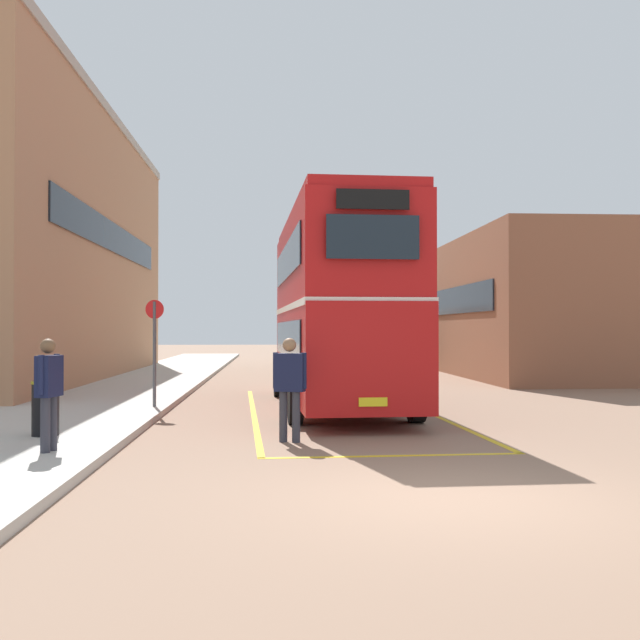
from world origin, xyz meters
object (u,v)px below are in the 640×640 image
object	(u,v)px
double_decker_bus	(336,306)
pedestrian_waiting_near	(49,386)
litter_bin	(46,408)
single_deck_bus	(357,334)
bus_stop_sign	(155,342)
pedestrian_boarding	(290,381)

from	to	relation	value
double_decker_bus	pedestrian_waiting_near	bearing A→B (deg)	-124.31
pedestrian_waiting_near	litter_bin	size ratio (longest dim) A/B	1.81
single_deck_bus	litter_bin	distance (m)	27.75
litter_bin	bus_stop_sign	bearing A→B (deg)	76.92
double_decker_bus	pedestrian_waiting_near	distance (m)	8.73
double_decker_bus	bus_stop_sign	xyz separation A→B (m)	(-4.32, -0.78, -0.87)
pedestrian_waiting_near	bus_stop_sign	world-z (taller)	bus_stop_sign
double_decker_bus	litter_bin	world-z (taller)	double_decker_bus
litter_bin	single_deck_bus	bearing A→B (deg)	72.52
double_decker_bus	bus_stop_sign	distance (m)	4.48
single_deck_bus	bus_stop_sign	world-z (taller)	single_deck_bus
single_deck_bus	pedestrian_boarding	world-z (taller)	single_deck_bus
pedestrian_boarding	pedestrian_waiting_near	world-z (taller)	pedestrian_waiting_near
pedestrian_waiting_near	bus_stop_sign	size ratio (longest dim) A/B	0.67
litter_bin	bus_stop_sign	size ratio (longest dim) A/B	0.37
single_deck_bus	pedestrian_waiting_near	xyz separation A→B (m)	(-7.78, -28.12, -0.54)
pedestrian_waiting_near	litter_bin	world-z (taller)	pedestrian_waiting_near
single_deck_bus	pedestrian_waiting_near	world-z (taller)	single_deck_bus
single_deck_bus	pedestrian_boarding	distance (m)	26.87
double_decker_bus	pedestrian_waiting_near	world-z (taller)	double_decker_bus
pedestrian_boarding	bus_stop_sign	xyz separation A→B (m)	(-3.04, 4.75, 0.60)
single_deck_bus	pedestrian_waiting_near	bearing A→B (deg)	-105.47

